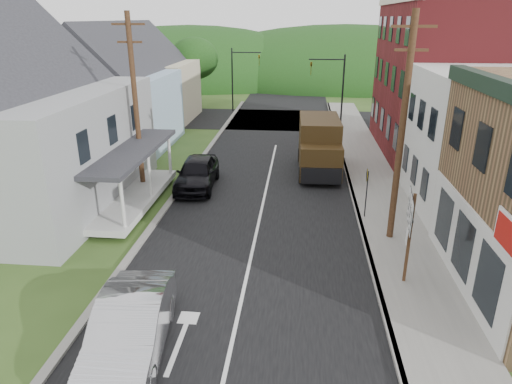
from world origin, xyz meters
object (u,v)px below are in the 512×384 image
(silver_sedan, at_px, (130,330))
(delivery_van, at_px, (319,146))
(dark_sedan, at_px, (197,173))
(route_sign_cluster, at_px, (409,226))
(warning_sign, at_px, (367,186))

(silver_sedan, bearing_deg, delivery_van, 64.71)
(dark_sedan, relative_size, delivery_van, 0.85)
(route_sign_cluster, height_order, warning_sign, route_sign_cluster)
(dark_sedan, xyz_separation_m, delivery_van, (6.62, 3.29, 0.77))
(delivery_van, bearing_deg, dark_sedan, -154.92)
(delivery_van, distance_m, warning_sign, 6.96)
(delivery_van, xyz_separation_m, route_sign_cluster, (2.58, -12.10, 0.63))
(dark_sedan, bearing_deg, silver_sedan, -87.42)
(silver_sedan, xyz_separation_m, delivery_van, (5.50, 16.52, 0.77))
(dark_sedan, bearing_deg, warning_sign, -24.01)
(warning_sign, bearing_deg, silver_sedan, -122.58)
(warning_sign, bearing_deg, dark_sedan, 162.69)
(silver_sedan, bearing_deg, route_sign_cluster, 21.78)
(dark_sedan, distance_m, warning_sign, 9.22)
(delivery_van, bearing_deg, silver_sedan, -109.77)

